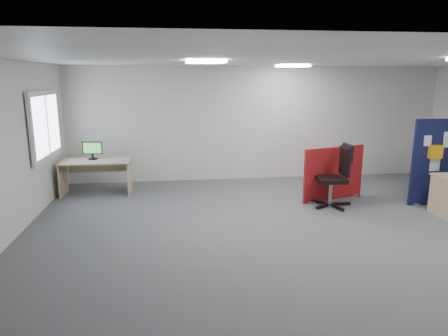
{
  "coord_description": "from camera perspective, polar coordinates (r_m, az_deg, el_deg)",
  "views": [
    {
      "loc": [
        -2.02,
        -5.93,
        2.42
      ],
      "look_at": [
        -1.23,
        0.32,
        1.0
      ],
      "focal_mm": 32.0,
      "sensor_mm": 36.0,
      "label": 1
    }
  ],
  "objects": [
    {
      "name": "monitor_second",
      "position": [
        8.91,
        -18.29,
        2.51
      ],
      "size": [
        0.42,
        0.19,
        0.38
      ],
      "rotation": [
        0.0,
        0.0,
        -0.12
      ],
      "color": "black",
      "rests_on": "second_desk"
    },
    {
      "name": "floor",
      "position": [
        6.71,
        10.97,
        -8.66
      ],
      "size": [
        9.0,
        9.0,
        0.0
      ],
      "primitive_type": "plane",
      "color": "#52555A",
      "rests_on": "ground"
    },
    {
      "name": "red_divider",
      "position": [
        8.35,
        15.4,
        -0.84
      ],
      "size": [
        1.39,
        0.49,
        1.08
      ],
      "rotation": [
        0.0,
        0.0,
        0.31
      ],
      "color": "maroon",
      "rests_on": "floor"
    },
    {
      "name": "office_chair",
      "position": [
        7.9,
        15.97,
        -0.54
      ],
      "size": [
        0.76,
        0.79,
        1.19
      ],
      "rotation": [
        0.0,
        0.0,
        -0.05
      ],
      "color": "black",
      "rests_on": "floor"
    },
    {
      "name": "ceiling",
      "position": [
        6.27,
        12.05,
        15.01
      ],
      "size": [
        9.0,
        7.0,
        0.02
      ],
      "primitive_type": "cube",
      "color": "white",
      "rests_on": "wall_back"
    },
    {
      "name": "window",
      "position": [
        8.33,
        -24.12,
        5.62
      ],
      "size": [
        0.06,
        1.7,
        1.3
      ],
      "color": "white",
      "rests_on": "wall_left"
    },
    {
      "name": "ceiling_lights",
      "position": [
        7.0,
        12.87,
        14.46
      ],
      "size": [
        4.1,
        4.1,
        0.04
      ],
      "color": "white",
      "rests_on": "ceiling"
    },
    {
      "name": "second_desk",
      "position": [
        8.9,
        -17.76,
        -0.07
      ],
      "size": [
        1.44,
        0.72,
        0.73
      ],
      "color": "tan",
      "rests_on": "floor"
    },
    {
      "name": "wall_back",
      "position": [
        9.7,
        4.91,
        6.34
      ],
      "size": [
        9.0,
        0.02,
        2.7
      ],
      "primitive_type": "cube",
      "color": "silver",
      "rests_on": "floor"
    }
  ]
}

